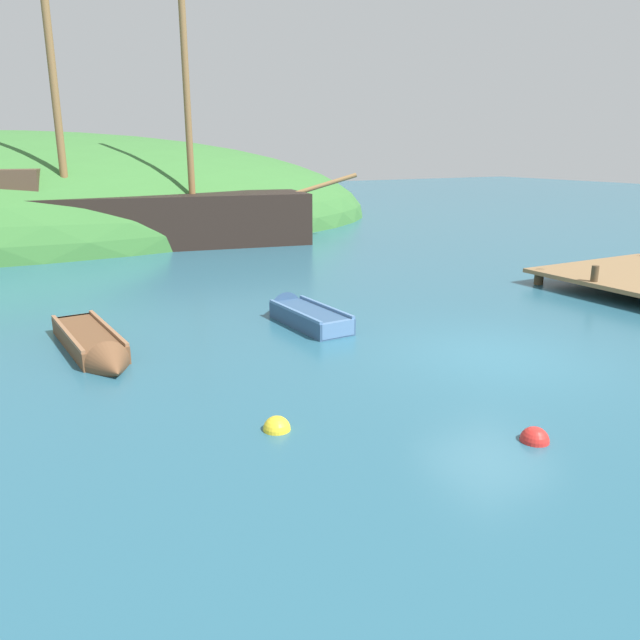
% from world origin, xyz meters
% --- Properties ---
extents(ground_plane, '(120.00, 120.00, 0.00)m').
position_xyz_m(ground_plane, '(0.00, 0.00, 0.00)').
color(ground_plane, '#285B70').
extents(shore_hill, '(41.55, 26.86, 9.97)m').
position_xyz_m(shore_hill, '(-7.01, 28.96, 0.00)').
color(shore_hill, '#387033').
rests_on(shore_hill, ground).
extents(sailing_ship, '(17.91, 6.11, 12.47)m').
position_xyz_m(sailing_ship, '(-3.54, 17.92, 0.86)').
color(sailing_ship, black).
rests_on(sailing_ship, ground).
extents(rowboat_outer_right, '(1.06, 3.09, 0.89)m').
position_xyz_m(rowboat_outer_right, '(-2.29, 4.18, 0.14)').
color(rowboat_outer_right, '#335175').
rests_on(rowboat_outer_right, ground).
extents(rowboat_portside, '(1.12, 3.88, 0.86)m').
position_xyz_m(rowboat_portside, '(-7.12, 4.08, 0.13)').
color(rowboat_portside, brown).
rests_on(rowboat_portside, ground).
extents(buoy_yellow, '(0.42, 0.42, 0.42)m').
position_xyz_m(buoy_yellow, '(-5.35, -0.92, 0.00)').
color(buoy_yellow, yellow).
rests_on(buoy_yellow, ground).
extents(buoy_red, '(0.42, 0.42, 0.42)m').
position_xyz_m(buoy_red, '(-2.24, -3.07, 0.00)').
color(buoy_red, red).
rests_on(buoy_red, ground).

